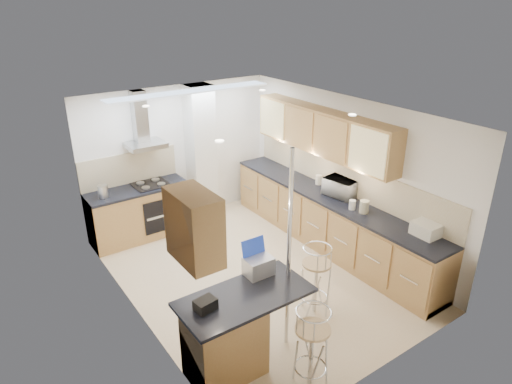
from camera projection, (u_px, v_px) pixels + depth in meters
ground at (254, 273)px, 6.97m from camera, size 4.80×4.80×0.00m
room_shell at (257, 168)px, 6.81m from camera, size 3.64×4.84×2.51m
right_counter at (328, 221)px, 7.58m from camera, size 0.63×4.40×0.92m
back_counter at (140, 213)px, 7.87m from camera, size 1.70×0.63×0.92m
peninsula at (245, 330)px, 5.10m from camera, size 1.47×0.72×0.94m
microwave at (341, 187)px, 7.34m from camera, size 0.44×0.58×0.29m
laptop at (258, 266)px, 5.25m from camera, size 0.32×0.24×0.22m
bag at (205, 305)px, 4.68m from camera, size 0.24×0.19×0.12m
bar_stool_near at (312, 348)px, 4.82m from camera, size 0.49×0.49×0.98m
bar_stool_end at (316, 280)px, 5.96m from camera, size 0.45×0.45×0.99m
jar_a at (326, 184)px, 7.63m from camera, size 0.13×0.13×0.17m
jar_b at (319, 180)px, 7.82m from camera, size 0.14×0.14×0.16m
jar_c at (364, 207)px, 6.79m from camera, size 0.18×0.18×0.19m
jar_d at (352, 205)px, 6.90m from camera, size 0.11×0.11×0.15m
bread_bin at (426, 229)px, 6.15m from camera, size 0.28×0.35×0.18m
kettle at (103, 192)px, 7.28m from camera, size 0.16×0.16×0.22m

